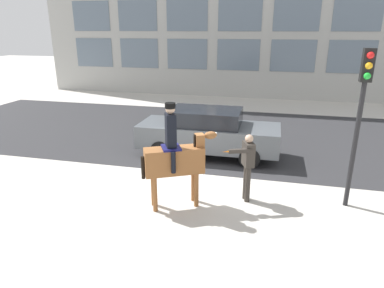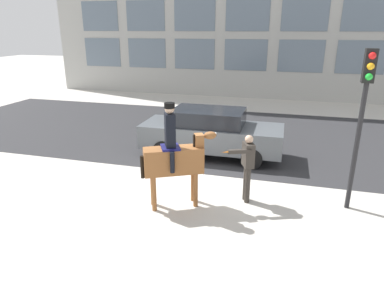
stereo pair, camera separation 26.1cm
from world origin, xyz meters
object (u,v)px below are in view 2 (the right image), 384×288
object	(u,v)px
mounted_horse_lead	(175,157)
pedestrian_bystander	(247,163)
traffic_light	(363,106)
street_car_near_lane	(211,132)

from	to	relation	value
mounted_horse_lead	pedestrian_bystander	bearing A→B (deg)	-4.71
traffic_light	mounted_horse_lead	bearing A→B (deg)	-166.53
pedestrian_bystander	street_car_near_lane	world-z (taller)	pedestrian_bystander
mounted_horse_lead	street_car_near_lane	distance (m)	3.66
traffic_light	street_car_near_lane	bearing A→B (deg)	146.34
pedestrian_bystander	traffic_light	bearing A→B (deg)	164.36
traffic_light	pedestrian_bystander	bearing A→B (deg)	-172.94
street_car_near_lane	traffic_light	bearing A→B (deg)	-33.66
mounted_horse_lead	pedestrian_bystander	size ratio (longest dim) A/B	1.48
pedestrian_bystander	mounted_horse_lead	bearing A→B (deg)	-0.36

